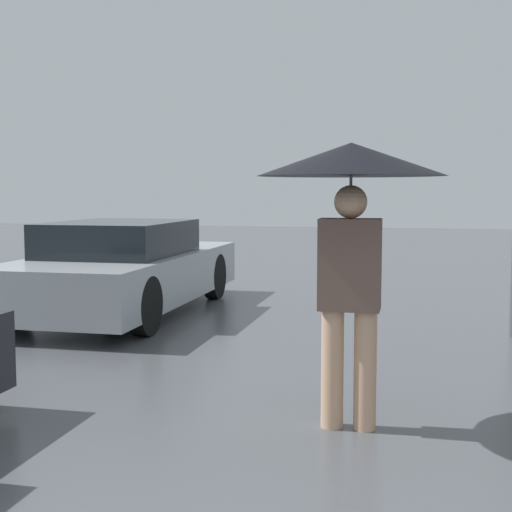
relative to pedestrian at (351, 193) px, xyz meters
name	(u,v)px	position (x,y,z in m)	size (l,w,h in m)	color
pedestrian	(351,193)	(0.00, 0.00, 0.00)	(1.25, 1.25, 1.93)	tan
parked_car_farthest	(126,269)	(-3.29, 3.93, -1.02)	(1.78, 4.48, 1.21)	#9EA3A8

